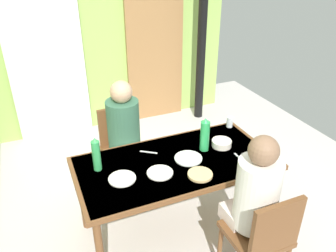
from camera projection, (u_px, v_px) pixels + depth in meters
name	position (u px, v px, depth m)	size (l,w,h in m)	color
ground_plane	(136.00, 237.00, 2.97)	(5.80, 5.80, 0.00)	silver
wall_back	(72.00, 23.00, 4.10)	(4.11, 0.10, 2.81)	#98BF5A
door_wooden	(155.00, 49.00, 4.59)	(0.80, 0.05, 2.00)	#9C6E42
stove_pipe_column	(203.00, 18.00, 4.37)	(0.12, 0.12, 2.81)	black
curtain_panel	(44.00, 47.00, 3.99)	(0.90, 0.03, 2.36)	white
dining_table	(175.00, 168.00, 2.75)	(1.59, 0.81, 0.72)	brown
chair_near_diner	(263.00, 236.00, 2.33)	(0.40, 0.40, 0.87)	brown
chair_far_diner	(122.00, 146.00, 3.36)	(0.40, 0.40, 0.87)	brown
person_near_diner	(256.00, 192.00, 2.30)	(0.30, 0.37, 0.77)	silver
person_far_diner	(124.00, 127.00, 3.11)	(0.30, 0.37, 0.77)	#3F6654
water_bottle_green_near	(205.00, 135.00, 2.81)	(0.08, 0.08, 0.30)	green
water_bottle_green_far	(96.00, 155.00, 2.57)	(0.06, 0.06, 0.28)	green
serving_bowl_center	(222.00, 143.00, 2.92)	(0.17, 0.17, 0.06)	silver
dinner_plate_near_left	(122.00, 179.00, 2.52)	(0.21, 0.21, 0.01)	white
dinner_plate_near_right	(160.00, 173.00, 2.58)	(0.20, 0.20, 0.01)	white
dinner_plate_far_center	(188.00, 158.00, 2.75)	(0.23, 0.23, 0.01)	white
drinking_glass_by_near_diner	(230.00, 122.00, 3.21)	(0.06, 0.06, 0.10)	silver
bread_plate_sliced	(200.00, 174.00, 2.55)	(0.19, 0.19, 0.02)	#DBB77A
cutlery_knife_near	(149.00, 152.00, 2.84)	(0.15, 0.02, 0.00)	silver
cutlery_fork_near	(239.00, 158.00, 2.76)	(0.15, 0.02, 0.00)	silver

